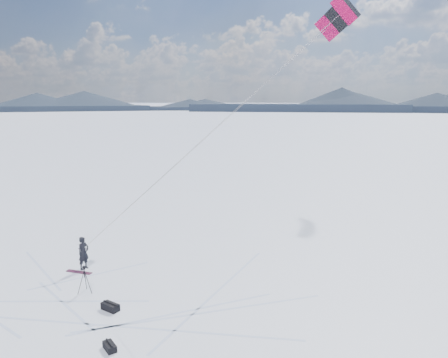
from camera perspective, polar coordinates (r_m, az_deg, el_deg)
The scene contains 9 objects.
ground at distance 21.96m, azimuth -17.93°, elevation -14.02°, with size 1800.00×1800.00×0.00m, color white.
horizon_hills at distance 20.89m, azimuth -18.41°, elevation -6.23°, with size 704.00×704.00×8.01m.
snow_tracks at distance 21.92m, azimuth -20.38°, elevation -14.21°, with size 17.62×14.39×0.01m.
snowkiter at distance 24.83m, azimuth -17.77°, elevation -11.10°, with size 0.64×0.42×1.76m, color black.
snowboard at distance 24.43m, azimuth -18.41°, elevation -11.45°, with size 1.45×0.27×0.04m, color maroon.
tripod at distance 21.72m, azimuth -17.75°, elevation -11.90°, with size 0.61×0.66×1.29m.
gear_bag_a at distance 20.01m, azimuth -14.64°, elevation -15.83°, with size 0.84×0.46×0.36m.
gear_bag_b at distance 17.30m, azimuth -14.71°, elevation -20.39°, with size 0.74×0.59×0.30m.
power_kite at distance 21.89m, azimuth 14.80°, elevation 19.85°, with size 13.06×7.79×12.38m.
Camera 1 is at (14.98, -13.36, 8.90)m, focal length 35.00 mm.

